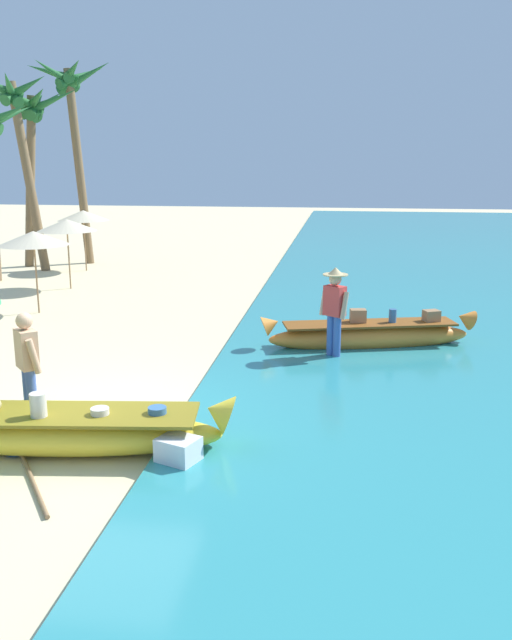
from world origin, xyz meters
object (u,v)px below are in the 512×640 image
person_vendor_hatted (334,307)px  palm_tree_tall_inland (72,99)px  cooler_box (178,453)px  palm_tree_mid_cluster (16,115)px  boat_orange_midground (370,335)px  palm_tree_far_behind (33,120)px  paddle (29,471)px  boat_yellow_foreground (61,430)px  person_tourist_customer (28,363)px

person_vendor_hatted → palm_tree_tall_inland: (-8.81, 10.35, 4.38)m
palm_tree_tall_inland → cooler_box: palm_tree_tall_inland is taller
palm_tree_tall_inland → palm_tree_mid_cluster: palm_tree_tall_inland is taller
boat_orange_midground → cooler_box: (-2.36, -5.38, -0.11)m
palm_tree_mid_cluster → palm_tree_far_behind: 0.76m
palm_tree_mid_cluster → palm_tree_far_behind: (0.17, 0.73, -0.12)m
paddle → palm_tree_mid_cluster: bearing=115.6°
boat_yellow_foreground → boat_orange_midground: 6.46m
paddle → cooler_box: bearing=12.4°
person_tourist_customer → palm_tree_mid_cluster: size_ratio=0.26×
person_tourist_customer → palm_tree_far_behind: palm_tree_far_behind is taller
person_vendor_hatted → cooler_box: person_vendor_hatted is taller
palm_tree_tall_inland → palm_tree_far_behind: 1.51m
person_vendor_hatted → cooler_box: (-1.70, -4.60, -0.79)m
palm_tree_mid_cluster → paddle: 15.90m
cooler_box → paddle: cooler_box is taller
person_vendor_hatted → palm_tree_far_behind: 14.08m
paddle → palm_tree_far_behind: bearing=113.9°
person_vendor_hatted → person_tourist_customer: person_vendor_hatted is taller
person_tourist_customer → palm_tree_tall_inland: size_ratio=0.24×
palm_tree_mid_cluster → palm_tree_tall_inland: bearing=55.1°
person_vendor_hatted → cooler_box: 4.97m
person_tourist_customer → palm_tree_mid_cluster: palm_tree_mid_cluster is taller
cooler_box → paddle: (-1.69, -0.37, -0.16)m
person_vendor_hatted → palm_tree_mid_cluster: size_ratio=0.28×
boat_yellow_foreground → person_tourist_customer: person_tourist_customer is taller
palm_tree_mid_cluster → person_vendor_hatted: bearing=-41.2°
person_tourist_customer → boat_orange_midground: bearing=43.4°
boat_yellow_foreground → person_vendor_hatted: (3.25, 4.36, 0.69)m
boat_orange_midground → person_vendor_hatted: person_vendor_hatted is taller
boat_orange_midground → palm_tree_tall_inland: (-9.48, 9.57, 5.06)m
palm_tree_tall_inland → boat_yellow_foreground: bearing=-69.3°
person_tourist_customer → palm_tree_far_behind: size_ratio=0.28×
boat_orange_midground → cooler_box: boat_orange_midground is taller
boat_orange_midground → boat_yellow_foreground: bearing=-127.3°
palm_tree_far_behind → cooler_box: palm_tree_far_behind is taller
boat_orange_midground → palm_tree_tall_inland: bearing=134.7°
person_tourist_customer → boat_yellow_foreground: bearing=-45.3°
boat_orange_midground → palm_tree_tall_inland: 14.39m
cooler_box → palm_tree_far_behind: bearing=141.9°
palm_tree_far_behind → paddle: size_ratio=3.51×
palm_tree_tall_inland → palm_tree_mid_cluster: (-1.15, -1.64, -0.58)m
boat_yellow_foreground → palm_tree_tall_inland: bearing=110.7°
boat_orange_midground → cooler_box: size_ratio=9.01×
person_vendor_hatted → paddle: (-3.39, -4.97, -0.95)m
person_vendor_hatted → cooler_box: size_ratio=3.73×
cooler_box → paddle: size_ratio=0.28×
boat_yellow_foreground → person_tourist_customer: bearing=134.7°
palm_tree_mid_cluster → boat_yellow_foreground: bearing=-62.8°
boat_orange_midground → palm_tree_mid_cluster: (-10.62, 7.93, 4.48)m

